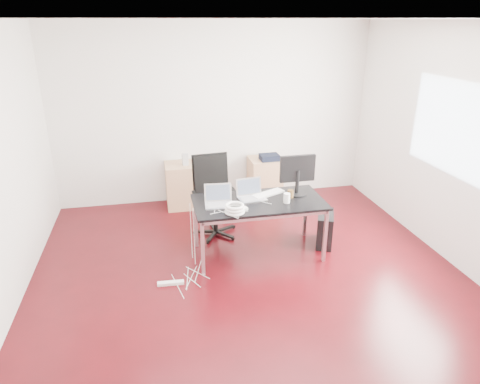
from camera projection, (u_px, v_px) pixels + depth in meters
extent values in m
plane|color=#35060A|center=(250.00, 276.00, 5.00)|extent=(5.00, 5.00, 0.00)
plane|color=silver|center=(252.00, 19.00, 3.95)|extent=(5.00, 5.00, 0.00)
plane|color=silver|center=(214.00, 114.00, 6.75)|extent=(5.00, 0.00, 5.00)
plane|color=silver|center=(362.00, 310.00, 2.21)|extent=(5.00, 0.00, 5.00)
plane|color=silver|center=(460.00, 149.00, 4.96)|extent=(0.00, 5.00, 5.00)
plane|color=white|center=(451.00, 128.00, 5.06)|extent=(0.00, 1.50, 1.50)
cube|color=black|center=(259.00, 202.00, 5.24)|extent=(1.60, 0.80, 0.03)
cube|color=silver|center=(203.00, 248.00, 4.91)|extent=(0.04, 0.04, 0.70)
cube|color=silver|center=(196.00, 222.00, 5.55)|extent=(0.04, 0.04, 0.70)
cube|color=silver|center=(325.00, 236.00, 5.20)|extent=(0.04, 0.04, 0.70)
cube|color=silver|center=(305.00, 212.00, 5.84)|extent=(0.04, 0.04, 0.70)
cylinder|color=black|center=(216.00, 219.00, 5.90)|extent=(0.06, 0.06, 0.47)
cube|color=black|center=(215.00, 201.00, 5.80)|extent=(0.52, 0.50, 0.06)
cube|color=black|center=(211.00, 175.00, 5.88)|extent=(0.47, 0.14, 0.55)
cube|color=#A67853|center=(182.00, 185.00, 6.78)|extent=(0.50, 0.50, 0.70)
cube|color=#A67853|center=(265.00, 179.00, 7.04)|extent=(0.50, 0.50, 0.70)
cube|color=black|center=(325.00, 229.00, 5.66)|extent=(0.36, 0.49, 0.44)
cylinder|color=black|center=(230.00, 202.00, 6.70)|extent=(0.32, 0.32, 0.28)
cube|color=white|center=(171.00, 283.00, 4.85)|extent=(0.30, 0.08, 0.04)
cube|color=silver|center=(219.00, 205.00, 5.09)|extent=(0.35, 0.26, 0.01)
cube|color=silver|center=(218.00, 193.00, 5.15)|extent=(0.33, 0.07, 0.22)
cube|color=#475166|center=(218.00, 193.00, 5.15)|extent=(0.29, 0.06, 0.18)
cube|color=silver|center=(252.00, 199.00, 5.28)|extent=(0.36, 0.27, 0.01)
cube|color=silver|center=(249.00, 187.00, 5.33)|extent=(0.33, 0.09, 0.22)
cube|color=#475166|center=(249.00, 187.00, 5.33)|extent=(0.29, 0.07, 0.18)
cylinder|color=black|center=(297.00, 193.00, 5.43)|extent=(0.26, 0.26, 0.02)
cylinder|color=black|center=(297.00, 182.00, 5.37)|extent=(0.05, 0.05, 0.30)
cube|color=black|center=(297.00, 168.00, 5.32)|extent=(0.45, 0.05, 0.34)
cube|color=#475166|center=(297.00, 168.00, 5.35)|extent=(0.40, 0.01, 0.29)
cube|color=white|center=(268.00, 194.00, 5.42)|extent=(0.46, 0.31, 0.02)
cylinder|color=white|center=(287.00, 198.00, 5.16)|extent=(0.08, 0.08, 0.12)
cylinder|color=#4F361B|center=(290.00, 194.00, 5.32)|extent=(0.09, 0.09, 0.10)
torus|color=white|center=(235.00, 211.00, 4.90)|extent=(0.24, 0.24, 0.04)
torus|color=white|center=(235.00, 209.00, 4.89)|extent=(0.23, 0.23, 0.04)
torus|color=white|center=(235.00, 206.00, 4.88)|extent=(0.22, 0.22, 0.04)
cube|color=white|center=(244.00, 208.00, 4.99)|extent=(0.08, 0.08, 0.03)
cube|color=#9E9E9E|center=(185.00, 159.00, 6.59)|extent=(0.10, 0.09, 0.18)
cube|color=black|center=(269.00, 157.00, 6.84)|extent=(0.30, 0.25, 0.09)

